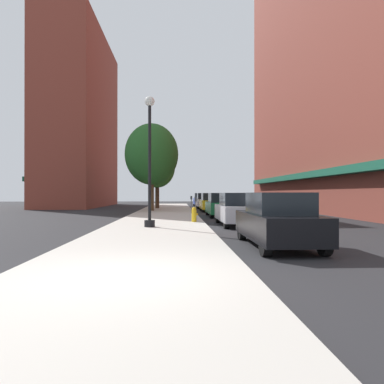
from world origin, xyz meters
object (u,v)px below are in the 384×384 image
at_px(tree_mid, 157,167).
at_px(car_yellow, 211,202).
at_px(tree_near, 152,154).
at_px(parking_meter_near, 196,205).
at_px(car_black, 277,220).
at_px(car_green, 221,205).
at_px(lamppost, 150,159).
at_px(car_blue, 201,200).
at_px(car_white, 204,201).
at_px(car_silver, 237,210).
at_px(fire_hydrant, 194,214).
at_px(parking_meter_far, 191,202).

bearing_deg(tree_mid, car_yellow, -40.13).
height_order(tree_near, tree_mid, tree_near).
distance_m(parking_meter_near, car_yellow, 10.84).
xyz_separation_m(car_black, car_green, (0.00, 13.47, 0.00)).
xyz_separation_m(tree_near, tree_mid, (0.22, 4.78, -0.78)).
bearing_deg(lamppost, car_green, 62.50).
relative_size(parking_meter_near, car_blue, 0.30).
relative_size(car_black, car_yellow, 1.00).
bearing_deg(car_green, car_white, 90.12).
height_order(car_white, car_blue, same).
height_order(tree_mid, car_white, tree_mid).
bearing_deg(tree_mid, car_silver, -74.14).
xyz_separation_m(car_silver, car_white, (0.00, 20.27, 0.00)).
relative_size(fire_hydrant, car_white, 0.18).
height_order(tree_mid, car_blue, tree_mid).
xyz_separation_m(parking_meter_far, car_yellow, (1.95, 4.74, -0.14)).
bearing_deg(car_white, lamppost, -100.26).
height_order(lamppost, car_green, lamppost).
bearing_deg(car_yellow, parking_meter_far, -110.62).
bearing_deg(car_green, car_blue, 90.12).
relative_size(tree_mid, car_white, 1.45).
height_order(parking_meter_far, car_green, car_green).
bearing_deg(car_black, car_yellow, 90.44).
relative_size(lamppost, car_yellow, 1.37).
bearing_deg(car_blue, car_silver, -89.19).
height_order(fire_hydrant, tree_mid, tree_mid).
bearing_deg(tree_near, car_silver, -67.88).
relative_size(parking_meter_far, car_yellow, 0.30).
xyz_separation_m(car_silver, car_green, (0.00, 6.51, 0.00)).
bearing_deg(parking_meter_far, car_blue, 83.53).
distance_m(lamppost, parking_meter_near, 5.58).
distance_m(lamppost, tree_mid, 19.47).
xyz_separation_m(fire_hydrant, tree_mid, (-2.89, 16.82, 3.75)).
bearing_deg(tree_near, car_white, 54.48).
bearing_deg(car_yellow, tree_mid, 141.61).
relative_size(fire_hydrant, car_silver, 0.18).
distance_m(tree_mid, car_green, 12.75).
bearing_deg(fire_hydrant, tree_near, 104.49).
bearing_deg(tree_near, tree_mid, 87.35).
relative_size(lamppost, car_blue, 1.37).
bearing_deg(car_silver, parking_meter_far, 103.71).
bearing_deg(fire_hydrant, lamppost, -129.42).
bearing_deg(car_blue, tree_mid, -120.68).
distance_m(car_silver, car_yellow, 13.46).
xyz_separation_m(fire_hydrant, car_yellow, (2.14, 12.58, 0.29)).
height_order(car_silver, car_white, same).
distance_m(parking_meter_near, car_green, 4.19).
distance_m(fire_hydrant, tree_near, 13.23).
height_order(fire_hydrant, car_yellow, car_yellow).
bearing_deg(parking_meter_far, fire_hydrant, -91.38).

